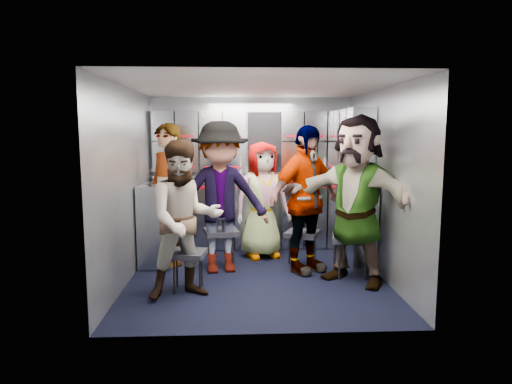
{
  "coord_description": "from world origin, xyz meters",
  "views": [
    {
      "loc": [
        -0.24,
        -4.99,
        1.63
      ],
      "look_at": [
        0.01,
        0.35,
        0.91
      ],
      "focal_mm": 32.0,
      "sensor_mm": 36.0,
      "label": 1
    }
  ],
  "objects_px": {
    "jump_seat_center": "(261,226)",
    "jump_seat_mid_right": "(302,236)",
    "attendant_arc_d": "(305,200)",
    "attendant_arc_e": "(356,200)",
    "jump_seat_near_left": "(188,256)",
    "jump_seat_mid_left": "(221,234)",
    "attendant_arc_a": "(185,220)",
    "jump_seat_near_right": "(350,240)",
    "attendant_arc_c": "(262,200)",
    "attendant_arc_b": "(220,198)",
    "attendant_standing": "(168,195)"
  },
  "relations": [
    {
      "from": "attendant_arc_d",
      "to": "attendant_arc_e",
      "type": "bearing_deg",
      "value": -72.79
    },
    {
      "from": "attendant_arc_d",
      "to": "jump_seat_mid_right",
      "type": "bearing_deg",
      "value": 55.77
    },
    {
      "from": "jump_seat_near_left",
      "to": "attendant_arc_e",
      "type": "relative_size",
      "value": 0.23
    },
    {
      "from": "jump_seat_near_left",
      "to": "jump_seat_mid_left",
      "type": "relative_size",
      "value": 0.91
    },
    {
      "from": "jump_seat_center",
      "to": "attendant_arc_a",
      "type": "height_order",
      "value": "attendant_arc_a"
    },
    {
      "from": "attendant_standing",
      "to": "attendant_arc_d",
      "type": "relative_size",
      "value": 1.02
    },
    {
      "from": "jump_seat_center",
      "to": "attendant_arc_b",
      "type": "bearing_deg",
      "value": -123.39
    },
    {
      "from": "jump_seat_center",
      "to": "attendant_arc_a",
      "type": "xyz_separation_m",
      "value": [
        -0.84,
        -1.61,
        0.41
      ]
    },
    {
      "from": "jump_seat_center",
      "to": "jump_seat_mid_right",
      "type": "height_order",
      "value": "jump_seat_mid_right"
    },
    {
      "from": "jump_seat_mid_right",
      "to": "attendant_arc_a",
      "type": "distance_m",
      "value": 1.64
    },
    {
      "from": "attendant_arc_a",
      "to": "jump_seat_near_right",
      "type": "bearing_deg",
      "value": -1.2
    },
    {
      "from": "attendant_arc_a",
      "to": "attendant_arc_d",
      "type": "bearing_deg",
      "value": 12.07
    },
    {
      "from": "jump_seat_mid_right",
      "to": "jump_seat_near_right",
      "type": "height_order",
      "value": "jump_seat_near_right"
    },
    {
      "from": "jump_seat_mid_right",
      "to": "attendant_arc_c",
      "type": "height_order",
      "value": "attendant_arc_c"
    },
    {
      "from": "jump_seat_near_left",
      "to": "jump_seat_near_right",
      "type": "relative_size",
      "value": 0.88
    },
    {
      "from": "jump_seat_mid_left",
      "to": "attendant_arc_b",
      "type": "relative_size",
      "value": 0.26
    },
    {
      "from": "jump_seat_mid_right",
      "to": "attendant_arc_a",
      "type": "bearing_deg",
      "value": -143.74
    },
    {
      "from": "jump_seat_near_right",
      "to": "attendant_standing",
      "type": "distance_m",
      "value": 2.22
    },
    {
      "from": "jump_seat_mid_left",
      "to": "jump_seat_near_right",
      "type": "height_order",
      "value": "jump_seat_near_right"
    },
    {
      "from": "jump_seat_mid_right",
      "to": "attendant_standing",
      "type": "distance_m",
      "value": 1.69
    },
    {
      "from": "jump_seat_mid_right",
      "to": "jump_seat_near_right",
      "type": "distance_m",
      "value": 0.62
    },
    {
      "from": "jump_seat_mid_left",
      "to": "attendant_arc_e",
      "type": "height_order",
      "value": "attendant_arc_e"
    },
    {
      "from": "attendant_arc_e",
      "to": "attendant_arc_a",
      "type": "bearing_deg",
      "value": -126.01
    },
    {
      "from": "jump_seat_near_right",
      "to": "attendant_arc_e",
      "type": "height_order",
      "value": "attendant_arc_e"
    },
    {
      "from": "attendant_arc_a",
      "to": "attendant_arc_d",
      "type": "relative_size",
      "value": 0.91
    },
    {
      "from": "jump_seat_center",
      "to": "attendant_standing",
      "type": "relative_size",
      "value": 0.25
    },
    {
      "from": "jump_seat_center",
      "to": "attendant_arc_d",
      "type": "height_order",
      "value": "attendant_arc_d"
    },
    {
      "from": "jump_seat_mid_left",
      "to": "attendant_arc_b",
      "type": "distance_m",
      "value": 0.5
    },
    {
      "from": "attendant_arc_d",
      "to": "attendant_arc_c",
      "type": "bearing_deg",
      "value": 89.66
    },
    {
      "from": "jump_seat_center",
      "to": "jump_seat_near_right",
      "type": "bearing_deg",
      "value": -48.48
    },
    {
      "from": "jump_seat_mid_left",
      "to": "attendant_arc_a",
      "type": "height_order",
      "value": "attendant_arc_a"
    },
    {
      "from": "jump_seat_near_left",
      "to": "attendant_standing",
      "type": "distance_m",
      "value": 1.12
    },
    {
      "from": "jump_seat_near_left",
      "to": "jump_seat_mid_left",
      "type": "height_order",
      "value": "jump_seat_mid_left"
    },
    {
      "from": "jump_seat_center",
      "to": "attendant_arc_a",
      "type": "bearing_deg",
      "value": -117.43
    },
    {
      "from": "jump_seat_center",
      "to": "jump_seat_near_right",
      "type": "relative_size",
      "value": 0.91
    },
    {
      "from": "jump_seat_mid_right",
      "to": "attendant_arc_d",
      "type": "bearing_deg",
      "value": -90.0
    },
    {
      "from": "attendant_arc_d",
      "to": "attendant_arc_b",
      "type": "bearing_deg",
      "value": 142.21
    },
    {
      "from": "attendant_standing",
      "to": "attendant_arc_c",
      "type": "bearing_deg",
      "value": 60.89
    },
    {
      "from": "jump_seat_near_left",
      "to": "jump_seat_center",
      "type": "bearing_deg",
      "value": 59.7
    },
    {
      "from": "jump_seat_mid_right",
      "to": "attendant_arc_a",
      "type": "xyz_separation_m",
      "value": [
        -1.28,
        -0.94,
        0.39
      ]
    },
    {
      "from": "jump_seat_mid_right",
      "to": "jump_seat_near_right",
      "type": "bearing_deg",
      "value": -38.56
    },
    {
      "from": "jump_seat_center",
      "to": "attendant_arc_c",
      "type": "bearing_deg",
      "value": -90.0
    },
    {
      "from": "attendant_arc_d",
      "to": "attendant_arc_e",
      "type": "height_order",
      "value": "attendant_arc_e"
    },
    {
      "from": "attendant_arc_e",
      "to": "jump_seat_near_left",
      "type": "bearing_deg",
      "value": -131.69
    },
    {
      "from": "jump_seat_mid_left",
      "to": "attendant_standing",
      "type": "xyz_separation_m",
      "value": [
        -0.65,
        0.13,
        0.46
      ]
    },
    {
      "from": "jump_seat_mid_left",
      "to": "attendant_arc_c",
      "type": "bearing_deg",
      "value": 39.49
    },
    {
      "from": "attendant_arc_c",
      "to": "jump_seat_mid_right",
      "type": "bearing_deg",
      "value": -64.87
    },
    {
      "from": "attendant_arc_b",
      "to": "attendant_arc_d",
      "type": "xyz_separation_m",
      "value": [
        0.97,
        -0.06,
        -0.02
      ]
    },
    {
      "from": "jump_seat_near_right",
      "to": "attendant_arc_c",
      "type": "relative_size",
      "value": 0.31
    },
    {
      "from": "jump_seat_mid_left",
      "to": "attendant_arc_c",
      "type": "xyz_separation_m",
      "value": [
        0.52,
        0.43,
        0.34
      ]
    }
  ]
}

